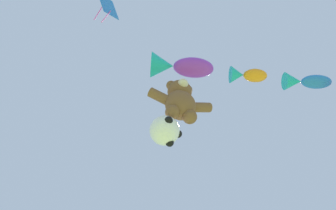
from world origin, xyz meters
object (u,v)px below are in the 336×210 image
(soccer_ball_kite, at_px, (165,131))
(diamond_kite, at_px, (107,7))
(teddy_bear_kite, at_px, (180,101))
(fish_kite_tangerine, at_px, (246,75))
(fish_kite_cobalt, at_px, (305,82))
(fish_kite_violet, at_px, (178,67))

(soccer_ball_kite, relative_size, diamond_kite, 0.31)
(teddy_bear_kite, xyz_separation_m, diamond_kite, (-3.24, -1.38, 3.28))
(teddy_bear_kite, xyz_separation_m, fish_kite_tangerine, (2.54, -0.66, 2.21))
(fish_kite_tangerine, distance_m, fish_kite_cobalt, 2.68)
(teddy_bear_kite, relative_size, diamond_kite, 0.71)
(fish_kite_tangerine, height_order, diamond_kite, diamond_kite)
(fish_kite_cobalt, bearing_deg, fish_kite_tangerine, 175.01)
(diamond_kite, bearing_deg, soccer_ball_kite, 30.78)
(teddy_bear_kite, distance_m, soccer_ball_kite, 1.60)
(teddy_bear_kite, bearing_deg, soccer_ball_kite, 145.13)
(soccer_ball_kite, height_order, diamond_kite, diamond_kite)
(soccer_ball_kite, bearing_deg, fish_kite_cobalt, -12.01)
(teddy_bear_kite, distance_m, diamond_kite, 4.81)
(fish_kite_violet, height_order, fish_kite_cobalt, fish_kite_cobalt)
(fish_kite_cobalt, bearing_deg, soccer_ball_kite, 167.99)
(soccer_ball_kite, distance_m, fish_kite_cobalt, 7.12)
(diamond_kite, bearing_deg, fish_kite_cobalt, 3.33)
(teddy_bear_kite, xyz_separation_m, soccer_ball_kite, (-0.43, 0.30, -1.51))
(fish_kite_violet, bearing_deg, teddy_bear_kite, 68.39)
(fish_kite_tangerine, height_order, fish_kite_cobalt, fish_kite_cobalt)
(fish_kite_tangerine, xyz_separation_m, diamond_kite, (-5.79, -0.72, 1.07))
(fish_kite_tangerine, bearing_deg, soccer_ball_kite, 162.08)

